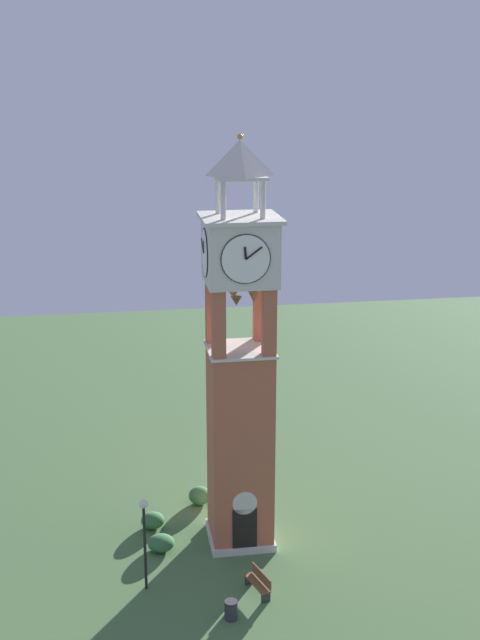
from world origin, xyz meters
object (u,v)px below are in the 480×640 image
object	(u,v)px
lamp_post	(144,528)
trash_bin	(231,610)
park_bench	(259,582)
clock_tower	(240,381)

from	to	relation	value
lamp_post	trash_bin	size ratio (longest dim) A/B	5.14
park_bench	trash_bin	distance (m)	2.10
park_bench	trash_bin	world-z (taller)	park_bench
clock_tower	trash_bin	bearing A→B (deg)	-102.36
clock_tower	lamp_post	world-z (taller)	clock_tower
lamp_post	trash_bin	bearing A→B (deg)	-38.70
trash_bin	lamp_post	bearing A→B (deg)	141.30
park_bench	trash_bin	xyz separation A→B (m)	(-1.39, -1.57, -0.08)
lamp_post	clock_tower	bearing A→B (deg)	36.15
clock_tower	lamp_post	xyz separation A→B (m)	(-4.49, -3.28, -4.95)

